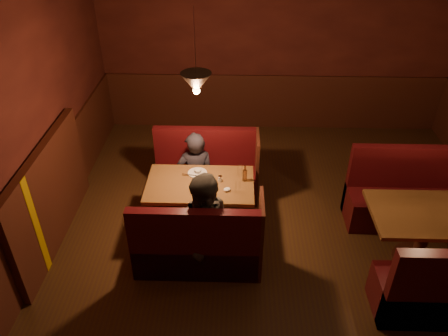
{
  "coord_description": "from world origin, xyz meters",
  "views": [
    {
      "loc": [
        -0.67,
        -3.76,
        3.91
      ],
      "look_at": [
        -0.8,
        0.64,
        0.95
      ],
      "focal_mm": 35.0,
      "sensor_mm": 36.0,
      "label": 1
    }
  ],
  "objects_px": {
    "second_table": "(427,226)",
    "diner_b": "(208,213)",
    "main_table": "(202,194)",
    "main_bench_far": "(207,175)",
    "main_bench_near": "(199,250)",
    "second_bench_far": "(404,199)",
    "diner_a": "(195,157)"
  },
  "relations": [
    {
      "from": "second_table",
      "to": "diner_b",
      "type": "height_order",
      "value": "diner_b"
    },
    {
      "from": "main_table",
      "to": "diner_b",
      "type": "xyz_separation_m",
      "value": [
        0.13,
        -0.69,
        0.26
      ]
    },
    {
      "from": "main_bench_far",
      "to": "main_bench_near",
      "type": "distance_m",
      "value": 1.52
    },
    {
      "from": "main_bench_far",
      "to": "second_table",
      "type": "xyz_separation_m",
      "value": [
        2.62,
        -1.3,
        0.24
      ]
    },
    {
      "from": "second_table",
      "to": "diner_b",
      "type": "relative_size",
      "value": 0.82
    },
    {
      "from": "main_table",
      "to": "main_bench_far",
      "type": "xyz_separation_m",
      "value": [
        0.01,
        0.76,
        -0.23
      ]
    },
    {
      "from": "diner_b",
      "to": "second_bench_far",
      "type": "bearing_deg",
      "value": 17.3
    },
    {
      "from": "diner_b",
      "to": "main_bench_far",
      "type": "bearing_deg",
      "value": 91.46
    },
    {
      "from": "main_bench_far",
      "to": "second_bench_far",
      "type": "bearing_deg",
      "value": -10.72
    },
    {
      "from": "main_table",
      "to": "diner_b",
      "type": "relative_size",
      "value": 0.82
    },
    {
      "from": "main_bench_far",
      "to": "diner_b",
      "type": "xyz_separation_m",
      "value": [
        0.12,
        -1.45,
        0.5
      ]
    },
    {
      "from": "diner_a",
      "to": "diner_b",
      "type": "bearing_deg",
      "value": 91.28
    },
    {
      "from": "main_table",
      "to": "diner_a",
      "type": "distance_m",
      "value": 0.61
    },
    {
      "from": "second_table",
      "to": "second_bench_far",
      "type": "bearing_deg",
      "value": 87.8
    },
    {
      "from": "main_bench_near",
      "to": "second_table",
      "type": "distance_m",
      "value": 2.64
    },
    {
      "from": "second_bench_far",
      "to": "diner_b",
      "type": "relative_size",
      "value": 0.91
    },
    {
      "from": "main_bench_near",
      "to": "second_bench_far",
      "type": "height_order",
      "value": "second_bench_far"
    },
    {
      "from": "second_table",
      "to": "second_bench_far",
      "type": "xyz_separation_m",
      "value": [
        0.03,
        0.8,
        -0.22
      ]
    },
    {
      "from": "main_bench_near",
      "to": "main_bench_far",
      "type": "bearing_deg",
      "value": 90.0
    },
    {
      "from": "main_bench_far",
      "to": "main_bench_near",
      "type": "xyz_separation_m",
      "value": [
        0.0,
        -1.52,
        0.0
      ]
    },
    {
      "from": "second_table",
      "to": "diner_b",
      "type": "xyz_separation_m",
      "value": [
        -2.5,
        -0.15,
        0.26
      ]
    },
    {
      "from": "second_bench_far",
      "to": "main_bench_near",
      "type": "bearing_deg",
      "value": -159.01
    },
    {
      "from": "second_table",
      "to": "second_bench_far",
      "type": "height_order",
      "value": "second_bench_far"
    },
    {
      "from": "main_table",
      "to": "second_bench_far",
      "type": "bearing_deg",
      "value": 5.48
    },
    {
      "from": "main_bench_far",
      "to": "main_bench_near",
      "type": "bearing_deg",
      "value": -90.0
    },
    {
      "from": "main_bench_far",
      "to": "diner_a",
      "type": "height_order",
      "value": "diner_a"
    },
    {
      "from": "diner_a",
      "to": "diner_b",
      "type": "distance_m",
      "value": 1.3
    },
    {
      "from": "main_table",
      "to": "diner_a",
      "type": "height_order",
      "value": "diner_a"
    },
    {
      "from": "second_bench_far",
      "to": "second_table",
      "type": "bearing_deg",
      "value": -92.2
    },
    {
      "from": "main_bench_far",
      "to": "diner_a",
      "type": "distance_m",
      "value": 0.47
    },
    {
      "from": "second_bench_far",
      "to": "main_table",
      "type": "bearing_deg",
      "value": -174.52
    },
    {
      "from": "main_bench_near",
      "to": "diner_b",
      "type": "bearing_deg",
      "value": 29.4
    }
  ]
}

